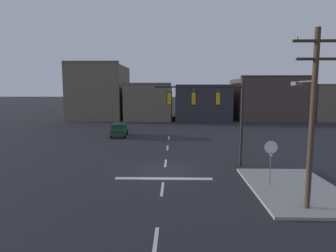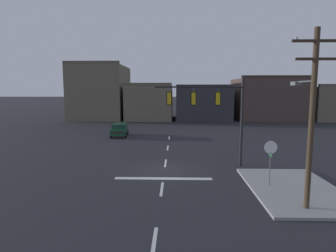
{
  "view_description": "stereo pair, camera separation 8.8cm",
  "coord_description": "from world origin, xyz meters",
  "px_view_note": "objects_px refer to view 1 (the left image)",
  "views": [
    {
      "loc": [
        0.73,
        -20.47,
        5.85
      ],
      "look_at": [
        0.16,
        3.26,
        2.81
      ],
      "focal_mm": 31.05,
      "sensor_mm": 36.0,
      "label": 1
    },
    {
      "loc": [
        0.82,
        -20.46,
        5.85
      ],
      "look_at": [
        0.16,
        3.26,
        2.81
      ],
      "focal_mm": 31.05,
      "sensor_mm": 36.0,
      "label": 2
    }
  ],
  "objects_px": {
    "car_lot_nearside": "(119,129)",
    "utility_pole": "(311,113)",
    "stop_sign": "(271,152)",
    "signal_mast_near_side": "(214,106)"
  },
  "relations": [
    {
      "from": "stop_sign",
      "to": "signal_mast_near_side",
      "type": "bearing_deg",
      "value": 118.84
    },
    {
      "from": "stop_sign",
      "to": "car_lot_nearside",
      "type": "xyz_separation_m",
      "value": [
        -12.58,
        18.68,
        -1.29
      ]
    },
    {
      "from": "car_lot_nearside",
      "to": "utility_pole",
      "type": "relative_size",
      "value": 0.53
    },
    {
      "from": "car_lot_nearside",
      "to": "stop_sign",
      "type": "bearing_deg",
      "value": -56.04
    },
    {
      "from": "stop_sign",
      "to": "car_lot_nearside",
      "type": "bearing_deg",
      "value": 123.96
    },
    {
      "from": "signal_mast_near_side",
      "to": "utility_pole",
      "type": "relative_size",
      "value": 0.79
    },
    {
      "from": "stop_sign",
      "to": "car_lot_nearside",
      "type": "distance_m",
      "value": 22.56
    },
    {
      "from": "signal_mast_near_side",
      "to": "stop_sign",
      "type": "bearing_deg",
      "value": -61.16
    },
    {
      "from": "car_lot_nearside",
      "to": "utility_pole",
      "type": "xyz_separation_m",
      "value": [
        13.33,
        -21.8,
        3.88
      ]
    },
    {
      "from": "utility_pole",
      "to": "signal_mast_near_side",
      "type": "bearing_deg",
      "value": 113.32
    }
  ]
}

